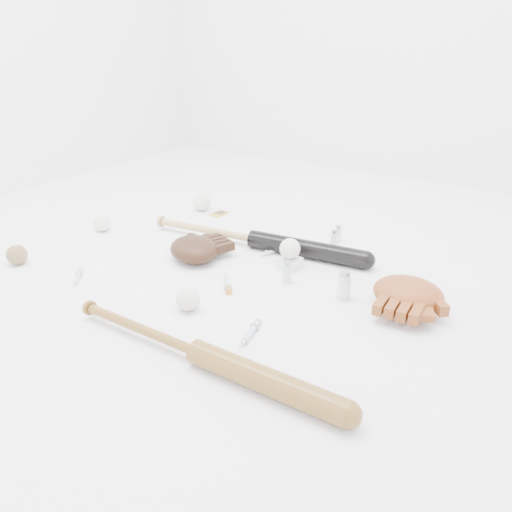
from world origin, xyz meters
The scene contains 19 objects.
bat_dark centered at (-0.09, 0.23, 0.03)m, with size 0.91×0.07×0.07m, color black, non-canonical shape.
bat_wood centered at (0.19, -0.45, 0.03)m, with size 0.85×0.06×0.06m, color brown, non-canonical shape.
glove_dark centered at (-0.21, 0.02, 0.04)m, with size 0.23×0.23×0.08m, color black, non-canonical shape.
glove_tan centered at (0.54, 0.11, 0.04)m, with size 0.25×0.25×0.09m, color brown, non-canonical shape.
trading_card centered at (-0.42, 0.45, 0.00)m, with size 0.06×0.08×0.00m, color gold.
pedestal centered at (0.11, 0.14, 0.02)m, with size 0.07×0.07×0.04m, color white.
baseball_on_pedestal centered at (0.11, 0.14, 0.07)m, with size 0.07×0.07×0.07m, color silver.
baseball_left centered at (-0.70, 0.03, 0.03)m, with size 0.07×0.07×0.07m, color silver.
baseball_upper centered at (-0.52, 0.45, 0.04)m, with size 0.08×0.08×0.08m, color silver.
baseball_mid centered at (0.01, -0.26, 0.04)m, with size 0.07×0.07×0.07m, color silver.
baseball_aged centered at (-0.70, -0.35, 0.04)m, with size 0.07×0.07×0.07m, color olive.
syringe_0 centered at (-0.43, -0.32, 0.01)m, with size 0.13×0.02×0.02m, color #ADBCC6, non-canonical shape.
syringe_1 centered at (0.01, -0.08, 0.01)m, with size 0.16×0.03×0.02m, color #ADBCC6, non-canonical shape.
syringe_2 centered at (0.00, 0.22, 0.01)m, with size 0.14×0.02×0.02m, color #ADBCC6, non-canonical shape.
syringe_3 centered at (0.24, -0.29, 0.01)m, with size 0.16×0.03×0.02m, color #ADBCC6, non-canonical shape.
vial_0 centered at (0.15, 0.45, 0.03)m, with size 0.03×0.03×0.07m, color silver.
vial_1 centered at (0.16, 0.39, 0.03)m, with size 0.03×0.03×0.07m, color silver.
vial_2 centered at (0.16, 0.05, 0.04)m, with size 0.03×0.03×0.08m, color silver.
vial_3 centered at (0.36, 0.05, 0.05)m, with size 0.04×0.04×0.09m, color silver.
Camera 1 is at (0.87, -1.22, 0.76)m, focal length 35.00 mm.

